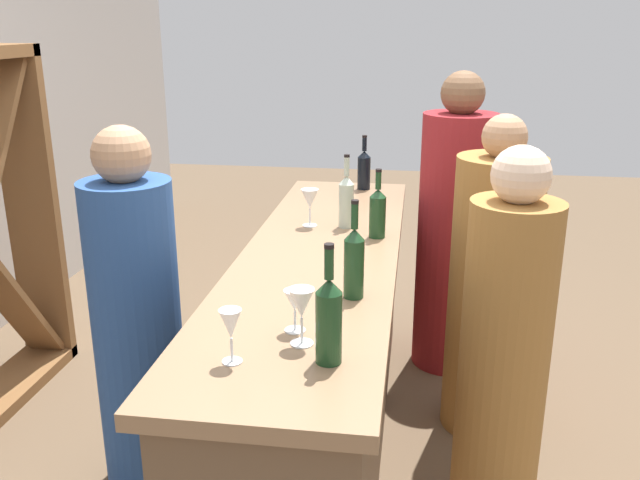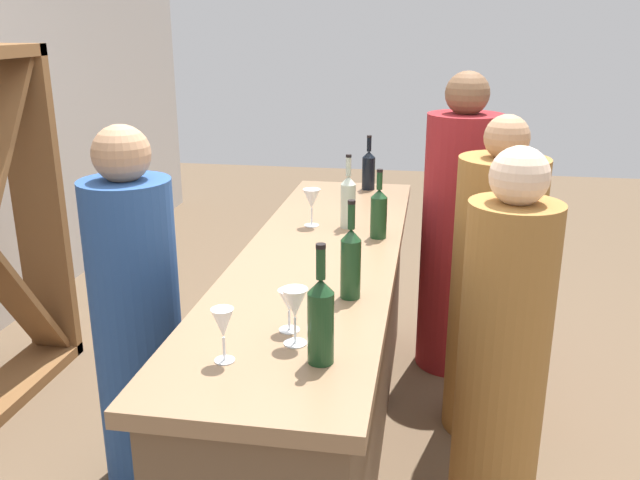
{
  "view_description": "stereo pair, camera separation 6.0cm",
  "coord_description": "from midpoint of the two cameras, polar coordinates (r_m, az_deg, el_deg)",
  "views": [
    {
      "loc": [
        -2.56,
        -0.37,
        1.82
      ],
      "look_at": [
        0.0,
        0.0,
        0.98
      ],
      "focal_mm": 37.76,
      "sensor_mm": 36.0,
      "label": 1
    },
    {
      "loc": [
        -2.55,
        -0.43,
        1.82
      ],
      "look_at": [
        0.0,
        0.0,
        0.98
      ],
      "focal_mm": 37.76,
      "sensor_mm": 36.0,
      "label": 2
    }
  ],
  "objects": [
    {
      "name": "person_center_guest",
      "position": [
        2.56,
        15.87,
        -9.61
      ],
      "size": [
        0.41,
        0.41,
        1.44
      ],
      "rotation": [
        0.0,
        0.0,
        1.24
      ],
      "color": "#9E6B33",
      "rests_on": "ground"
    },
    {
      "name": "person_left_guest",
      "position": [
        3.11,
        15.02,
        -4.45
      ],
      "size": [
        0.44,
        0.44,
        1.46
      ],
      "rotation": [
        0.0,
        0.0,
        1.74
      ],
      "color": "#9E6B33",
      "rests_on": "ground"
    },
    {
      "name": "ground_plane",
      "position": [
        3.16,
        0.57,
        -17.17
      ],
      "size": [
        12.0,
        12.0,
        0.0
      ],
      "primitive_type": "plane",
      "color": "brown"
    },
    {
      "name": "wine_glass_far_left",
      "position": [
        1.85,
        -7.3,
        -7.16
      ],
      "size": [
        0.06,
        0.06,
        0.16
      ],
      "color": "white",
      "rests_on": "bar_counter"
    },
    {
      "name": "wine_bottle_rightmost_near_black",
      "position": [
        3.75,
        4.6,
        6.01
      ],
      "size": [
        0.07,
        0.07,
        0.3
      ],
      "color": "black",
      "rests_on": "bar_counter"
    },
    {
      "name": "wine_glass_near_right",
      "position": [
        3.05,
        -0.14,
        3.43
      ],
      "size": [
        0.08,
        0.08,
        0.17
      ],
      "color": "white",
      "rests_on": "bar_counter"
    },
    {
      "name": "wine_bottle_second_left_olive_green",
      "position": [
        2.25,
        3.39,
        -1.82
      ],
      "size": [
        0.07,
        0.07,
        0.34
      ],
      "color": "#193D1E",
      "rests_on": "bar_counter"
    },
    {
      "name": "person_right_guest",
      "position": [
        3.64,
        12.07,
        0.18
      ],
      "size": [
        0.43,
        0.43,
        1.59
      ],
      "rotation": [
        0.0,
        0.0,
        1.7
      ],
      "color": "maroon",
      "rests_on": "ground"
    },
    {
      "name": "wine_glass_near_center",
      "position": [
        2.02,
        -1.78,
        -5.3
      ],
      "size": [
        0.07,
        0.07,
        0.13
      ],
      "color": "white",
      "rests_on": "bar_counter"
    },
    {
      "name": "person_server_behind",
      "position": [
        2.74,
        -14.61,
        -7.16
      ],
      "size": [
        0.35,
        0.35,
        1.47
      ],
      "rotation": [
        0.0,
        0.0,
        -1.55
      ],
      "color": "#284C8C",
      "rests_on": "ground"
    },
    {
      "name": "wine_bottle_second_right_clear_pale",
      "position": [
        3.03,
        2.97,
        3.4
      ],
      "size": [
        0.07,
        0.07,
        0.33
      ],
      "color": "#B7C6B2",
      "rests_on": "bar_counter"
    },
    {
      "name": "wine_glass_near_left",
      "position": [
        1.92,
        -1.25,
        -5.52
      ],
      "size": [
        0.08,
        0.08,
        0.17
      ],
      "color": "white",
      "rests_on": "bar_counter"
    },
    {
      "name": "wine_bottle_leftmost_olive_green",
      "position": [
        1.82,
        1.02,
        -6.67
      ],
      "size": [
        0.07,
        0.07,
        0.34
      ],
      "color": "#193D1E",
      "rests_on": "bar_counter"
    },
    {
      "name": "bar_counter",
      "position": [
        2.91,
        0.6,
        -9.6
      ],
      "size": [
        2.5,
        0.63,
        0.93
      ],
      "color": "brown",
      "rests_on": "ground"
    },
    {
      "name": "wine_bottle_center_olive_green",
      "position": [
        2.89,
        5.59,
        2.37
      ],
      "size": [
        0.07,
        0.07,
        0.3
      ],
      "color": "#193D1E",
      "rests_on": "bar_counter"
    }
  ]
}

